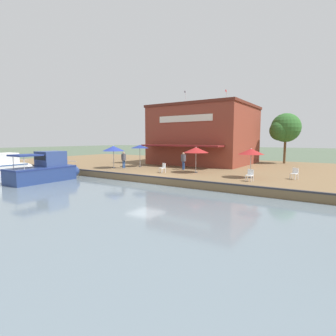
# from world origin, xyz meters

# --- Properties ---
(ground_plane) EXTENTS (220.00, 220.00, 0.00)m
(ground_plane) POSITION_xyz_m (0.00, 0.00, 0.00)
(ground_plane) COLOR #4C5B47
(quay_deck) EXTENTS (22.00, 56.00, 0.60)m
(quay_deck) POSITION_xyz_m (-11.00, 0.00, 0.30)
(quay_deck) COLOR brown
(quay_deck) RESTS_ON ground
(quay_edge_fender) EXTENTS (0.20, 50.40, 0.10)m
(quay_edge_fender) POSITION_xyz_m (-0.10, 0.00, 0.65)
(quay_edge_fender) COLOR #2D2D33
(quay_edge_fender) RESTS_ON quay_deck
(waterfront_restaurant) EXTENTS (11.82, 11.19, 9.16)m
(waterfront_restaurant) POSITION_xyz_m (-13.73, -1.59, 4.11)
(waterfront_restaurant) COLOR brown
(waterfront_restaurant) RESTS_ON quay_deck
(patio_umbrella_mid_patio_left) EXTENTS (2.27, 2.27, 2.34)m
(patio_umbrella_mid_patio_left) POSITION_xyz_m (-3.22, -6.83, 2.63)
(patio_umbrella_mid_patio_left) COLOR #B7B7B7
(patio_umbrella_mid_patio_left) RESTS_ON quay_deck
(patio_umbrella_by_entrance) EXTENTS (1.94, 1.94, 2.30)m
(patio_umbrella_by_entrance) POSITION_xyz_m (-4.02, 7.05, 2.63)
(patio_umbrella_by_entrance) COLOR #B7B7B7
(patio_umbrella_by_entrance) RESTS_ON quay_deck
(patio_umbrella_far_corner) EXTENTS (2.25, 2.25, 2.31)m
(patio_umbrella_far_corner) POSITION_xyz_m (-4.60, 2.01, 2.62)
(patio_umbrella_far_corner) COLOR #B7B7B7
(patio_umbrella_far_corner) RESTS_ON quay_deck
(patio_umbrella_back_row) EXTENTS (1.96, 1.96, 2.41)m
(patio_umbrella_back_row) POSITION_xyz_m (-5.82, -5.47, 2.79)
(patio_umbrella_back_row) COLOR #B7B7B7
(patio_umbrella_back_row) RESTS_ON quay_deck
(cafe_chair_far_corner_seat) EXTENTS (0.56, 0.56, 0.85)m
(cafe_chair_far_corner_seat) POSITION_xyz_m (-2.87, -0.37, 1.08)
(cafe_chair_far_corner_seat) COLOR white
(cafe_chair_far_corner_seat) RESTS_ON quay_deck
(cafe_chair_under_first_umbrella) EXTENTS (0.48, 0.48, 0.85)m
(cafe_chair_under_first_umbrella) POSITION_xyz_m (-2.33, 7.50, 1.08)
(cafe_chair_under_first_umbrella) COLOR white
(cafe_chair_under_first_umbrella) RESTS_ON quay_deck
(cafe_chair_mid_patio) EXTENTS (0.55, 0.55, 0.85)m
(cafe_chair_mid_patio) POSITION_xyz_m (-5.11, 9.99, 1.08)
(cafe_chair_mid_patio) COLOR white
(cafe_chair_mid_patio) RESTS_ON quay_deck
(person_mid_patio) EXTENTS (0.48, 0.48, 1.69)m
(person_mid_patio) POSITION_xyz_m (-3.71, -5.89, 1.66)
(person_mid_patio) COLOR #2D5193
(person_mid_patio) RESTS_ON quay_deck
(person_at_quay_edge) EXTENTS (0.48, 0.48, 1.70)m
(person_at_quay_edge) POSITION_xyz_m (-5.98, -0.08, 1.67)
(person_at_quay_edge) COLOR #2D5193
(person_at_quay_edge) RESTS_ON quay_deck
(motorboat_distant_upstream) EXTENTS (6.24, 2.35, 2.49)m
(motorboat_distant_upstream) POSITION_xyz_m (3.55, -7.65, 0.97)
(motorboat_distant_upstream) COLOR navy
(motorboat_distant_upstream) RESTS_ON river_water
(tree_upstream_bank) EXTENTS (3.68, 3.51, 6.14)m
(tree_upstream_bank) POSITION_xyz_m (-18.53, 6.80, 4.89)
(tree_upstream_bank) COLOR brown
(tree_upstream_bank) RESTS_ON quay_deck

